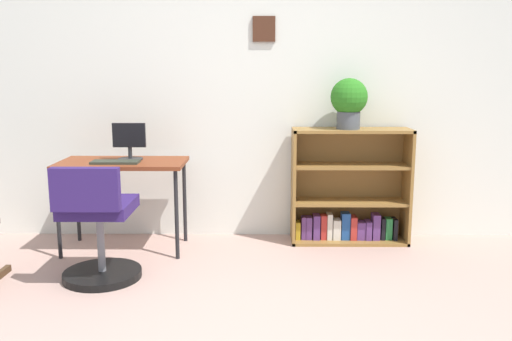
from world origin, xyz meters
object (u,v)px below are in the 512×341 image
Objects in this scene: office_chair at (98,229)px; bookshelf_low at (349,193)px; monitor at (129,142)px; potted_plant_on_shelf at (349,101)px; desk at (123,169)px; keyboard at (115,162)px.

office_chair is 2.00m from bookshelf_low.
monitor is 0.85m from office_chair.
monitor is 0.72× the size of potted_plant_on_shelf.
bookshelf_low is (1.77, 0.25, -0.24)m from desk.
bookshelf_low is at bearing 26.72° from office_chair.
bookshelf_low reaches higher than keyboard.
potted_plant_on_shelf is at bearing -117.75° from bookshelf_low.
monitor is 0.21m from keyboard.
keyboard is 0.44× the size of office_chair.
desk is at bearing -132.69° from monitor.
bookshelf_low is (1.80, 0.35, -0.31)m from keyboard.
desk is 1.83m from potted_plant_on_shelf.
potted_plant_on_shelf is at bearing 25.62° from office_chair.
bookshelf_low reaches higher than office_chair.
desk is 2.73× the size of keyboard.
bookshelf_low is (1.78, 0.90, 0.04)m from office_chair.
office_chair is at bearing -88.53° from keyboard.
keyboard is at bearing -169.12° from bookshelf_low.
bookshelf_low is 0.75m from potted_plant_on_shelf.
monitor is (0.05, 0.05, 0.20)m from desk.
desk is at bearing 88.93° from office_chair.
office_chair is 2.03× the size of potted_plant_on_shelf.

